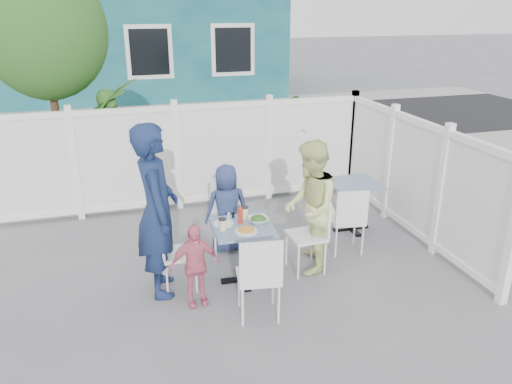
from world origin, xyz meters
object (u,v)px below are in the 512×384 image
object	(u,v)px
spare_table	(353,193)
main_table	(243,238)
chair_near	(260,273)
man	(157,211)
chair_left	(171,248)
chair_right	(312,228)
boy	(227,208)
chair_back	(228,210)
utility_cabinet	(17,155)
woman	(310,208)
toddler	(195,265)

from	to	relation	value
spare_table	main_table	bearing A→B (deg)	-153.25
chair_near	man	distance (m)	1.28
main_table	chair_left	size ratio (longest dim) A/B	0.80
chair_right	boy	size ratio (longest dim) A/B	0.81
man	chair_back	bearing A→B (deg)	-49.22
utility_cabinet	woman	size ratio (longest dim) A/B	0.76
chair_back	chair_near	world-z (taller)	chair_back
chair_back	woman	size ratio (longest dim) A/B	0.59
chair_back	boy	xyz separation A→B (m)	(-0.01, 0.01, 0.02)
utility_cabinet	boy	bearing A→B (deg)	-49.41
spare_table	chair_back	distance (m)	1.79
chair_back	toddler	size ratio (longest dim) A/B	1.02
spare_table	man	xyz separation A→B (m)	(-2.72, -0.84, 0.41)
woman	chair_near	bearing A→B (deg)	-23.66
chair_left	chair_right	size ratio (longest dim) A/B	0.94
chair_left	chair_back	bearing A→B (deg)	132.60
man	chair_left	bearing A→B (deg)	-92.58
utility_cabinet	woman	xyz separation A→B (m)	(3.68, -3.93, 0.19)
chair_right	boy	distance (m)	1.15
utility_cabinet	boy	world-z (taller)	utility_cabinet
utility_cabinet	man	world-z (taller)	man
main_table	toddler	world-z (taller)	toddler
boy	chair_left	bearing A→B (deg)	42.08
utility_cabinet	spare_table	size ratio (longest dim) A/B	1.71
utility_cabinet	man	distance (m)	4.39
chair_left	woman	bearing A→B (deg)	89.51
boy	utility_cabinet	bearing A→B (deg)	-49.25
spare_table	chair_left	distance (m)	2.73
chair_left	toddler	world-z (taller)	toddler
chair_near	chair_right	bearing A→B (deg)	50.93
utility_cabinet	chair_right	distance (m)	5.43
chair_back	man	xyz separation A→B (m)	(-0.93, -0.75, 0.40)
chair_back	chair_near	distance (m)	1.59
main_table	woman	bearing A→B (deg)	4.20
spare_table	chair_left	xyz separation A→B (m)	(-2.60, -0.85, -0.04)
chair_left	chair_near	distance (m)	1.13
main_table	chair_left	bearing A→B (deg)	175.39
chair_near	man	size ratio (longest dim) A/B	0.49
woman	chair_right	bearing A→B (deg)	79.63
utility_cabinet	chair_left	world-z (taller)	utility_cabinet
spare_table	chair_near	xyz separation A→B (m)	(-1.85, -1.69, -0.01)
woman	toddler	size ratio (longest dim) A/B	1.73
main_table	spare_table	size ratio (longest dim) A/B	0.99
woman	toddler	world-z (taller)	woman
main_table	man	xyz separation A→B (m)	(-0.91, 0.07, 0.41)
chair_right	toddler	world-z (taller)	chair_right
man	boy	xyz separation A→B (m)	(0.92, 0.76, -0.38)
spare_table	boy	world-z (taller)	boy
spare_table	chair_near	distance (m)	2.50
utility_cabinet	woman	distance (m)	5.39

